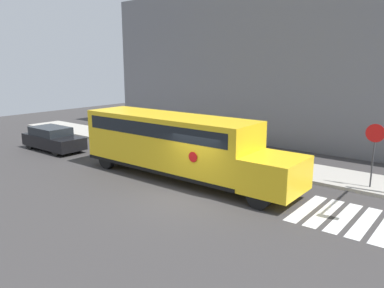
# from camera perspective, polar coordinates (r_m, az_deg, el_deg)

# --- Properties ---
(ground_plane) EXTENTS (60.00, 60.00, 0.00)m
(ground_plane) POSITION_cam_1_polar(r_m,az_deg,el_deg) (15.67, -0.95, -8.19)
(ground_plane) COLOR #3A3838
(sidewalk_strip) EXTENTS (44.00, 3.00, 0.15)m
(sidewalk_strip) POSITION_cam_1_polar(r_m,az_deg,el_deg) (20.84, 10.47, -2.93)
(sidewalk_strip) COLOR #B2ADA3
(sidewalk_strip) RESTS_ON ground
(building_backdrop) EXTENTS (32.00, 4.00, 10.45)m
(building_backdrop) POSITION_cam_1_polar(r_m,az_deg,el_deg) (26.06, 17.82, 11.18)
(building_backdrop) COLOR slate
(building_backdrop) RESTS_ON ground
(crosswalk_stripes) EXTENTS (5.40, 3.20, 0.01)m
(crosswalk_stripes) POSITION_cam_1_polar(r_m,az_deg,el_deg) (14.64, 26.17, -11.03)
(crosswalk_stripes) COLOR white
(crosswalk_stripes) RESTS_ON ground
(school_bus) EXTENTS (11.38, 2.57, 3.02)m
(school_bus) POSITION_cam_1_polar(r_m,az_deg,el_deg) (17.90, -2.41, 0.19)
(school_bus) COLOR yellow
(school_bus) RESTS_ON ground
(parked_car) EXTENTS (4.53, 1.81, 1.47)m
(parked_car) POSITION_cam_1_polar(r_m,az_deg,el_deg) (25.35, -20.43, 0.75)
(parked_car) COLOR black
(parked_car) RESTS_ON ground
(stop_sign) EXTENTS (0.79, 0.10, 2.95)m
(stop_sign) POSITION_cam_1_polar(r_m,az_deg,el_deg) (17.78, 26.00, -0.29)
(stop_sign) COLOR #38383A
(stop_sign) RESTS_ON ground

